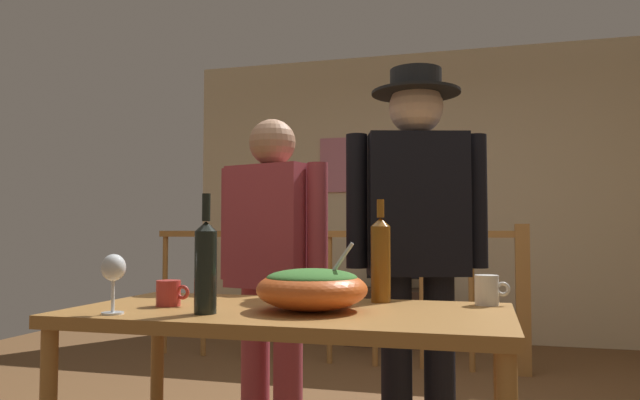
# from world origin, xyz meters

# --- Properties ---
(back_wall) EXTENTS (4.89, 0.10, 2.75)m
(back_wall) POSITION_xyz_m (0.00, 3.08, 1.37)
(back_wall) COLOR beige
(back_wall) RESTS_ON ground_plane
(framed_picture) EXTENTS (0.57, 0.03, 0.54)m
(framed_picture) POSITION_xyz_m (-0.87, 3.02, 1.68)
(framed_picture) COLOR #CB768C
(stair_railing) EXTENTS (2.97, 0.10, 1.08)m
(stair_railing) POSITION_xyz_m (-0.35, 1.84, 0.64)
(stair_railing) COLOR #9E6B33
(stair_railing) RESTS_ON ground_plane
(tv_console) EXTENTS (0.90, 0.40, 0.50)m
(tv_console) POSITION_xyz_m (-0.35, 2.73, 0.25)
(tv_console) COLOR #38281E
(tv_console) RESTS_ON ground_plane
(flat_screen_tv) EXTENTS (0.54, 0.12, 0.40)m
(flat_screen_tv) POSITION_xyz_m (-0.35, 2.70, 0.73)
(flat_screen_tv) COLOR black
(flat_screen_tv) RESTS_ON tv_console
(serving_table) EXTENTS (1.38, 0.69, 0.78)m
(serving_table) POSITION_xyz_m (-0.18, -0.90, 0.70)
(serving_table) COLOR #9E6B33
(serving_table) RESTS_ON ground_plane
(salad_bowl) EXTENTS (0.35, 0.35, 0.21)m
(salad_bowl) POSITION_xyz_m (-0.10, -0.93, 0.86)
(salad_bowl) COLOR #DB5B23
(salad_bowl) RESTS_ON serving_table
(wine_glass) EXTENTS (0.07, 0.07, 0.18)m
(wine_glass) POSITION_xyz_m (-0.65, -1.16, 0.91)
(wine_glass) COLOR silver
(wine_glass) RESTS_ON serving_table
(wine_bottle_dark) EXTENTS (0.07, 0.07, 0.36)m
(wine_bottle_dark) POSITION_xyz_m (-0.39, -1.08, 0.93)
(wine_bottle_dark) COLOR black
(wine_bottle_dark) RESTS_ON serving_table
(wine_bottle_amber) EXTENTS (0.07, 0.07, 0.36)m
(wine_bottle_amber) POSITION_xyz_m (0.07, -0.66, 0.93)
(wine_bottle_amber) COLOR brown
(wine_bottle_amber) RESTS_ON serving_table
(mug_white) EXTENTS (0.11, 0.08, 0.10)m
(mug_white) POSITION_xyz_m (0.43, -0.64, 0.83)
(mug_white) COLOR white
(mug_white) RESTS_ON serving_table
(mug_red) EXTENTS (0.12, 0.08, 0.08)m
(mug_red) POSITION_xyz_m (-0.59, -0.94, 0.82)
(mug_red) COLOR #B7332D
(mug_red) RESTS_ON serving_table
(person_standing_left) EXTENTS (0.56, 0.32, 1.54)m
(person_standing_left) POSITION_xyz_m (-0.51, -0.17, 0.90)
(person_standing_left) COLOR #9E3842
(person_standing_left) RESTS_ON ground_plane
(person_standing_right) EXTENTS (0.58, 0.38, 1.72)m
(person_standing_right) POSITION_xyz_m (0.14, -0.17, 1.03)
(person_standing_right) COLOR black
(person_standing_right) RESTS_ON ground_plane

